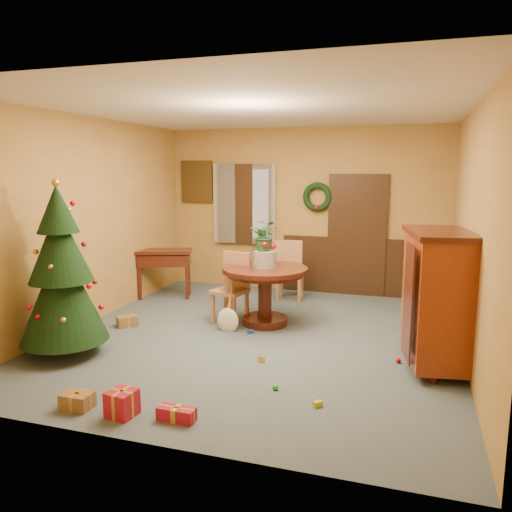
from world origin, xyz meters
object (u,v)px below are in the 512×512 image
at_px(chair_near, 233,285).
at_px(sideboard, 437,295).
at_px(writing_desk, 164,262).
at_px(christmas_tree, 61,274).
at_px(dining_table, 265,285).

xyz_separation_m(chair_near, sideboard, (2.70, -0.90, 0.28)).
bearing_deg(writing_desk, christmas_tree, -86.45).
distance_m(chair_near, writing_desk, 1.88).
bearing_deg(chair_near, christmas_tree, -127.91).
bearing_deg(sideboard, writing_desk, 156.45).
height_order(chair_near, sideboard, sideboard).
xyz_separation_m(dining_table, sideboard, (2.22, -0.92, 0.24)).
height_order(chair_near, christmas_tree, christmas_tree).
bearing_deg(christmas_tree, chair_near, 52.09).
distance_m(dining_table, christmas_tree, 2.69).
xyz_separation_m(dining_table, writing_desk, (-2.08, 0.96, 0.05)).
height_order(writing_desk, sideboard, sideboard).
height_order(dining_table, writing_desk, writing_desk).
xyz_separation_m(chair_near, christmas_tree, (-1.43, -1.83, 0.44)).
bearing_deg(sideboard, christmas_tree, -167.27).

